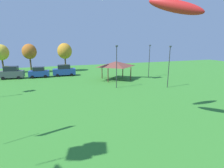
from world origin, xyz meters
TOP-DOWN VIEW (x-y plane):
  - kite_flying_0 at (3.84, 15.01)m, footprint 3.93×3.55m
  - parked_car_leftmost at (-12.90, 42.79)m, footprint 4.67×2.29m
  - parked_car_second_from_left at (-7.74, 42.42)m, footprint 4.15×2.25m
  - parked_car_third_from_left at (-2.58, 42.54)m, footprint 4.91×2.35m
  - park_pavilion at (6.77, 35.10)m, footprint 6.00×4.99m
  - light_post_0 at (4.42, 28.81)m, footprint 0.36×0.20m
  - light_post_1 at (14.28, 35.11)m, footprint 0.36×0.20m
  - light_post_3 at (12.34, 26.12)m, footprint 0.36×0.20m
  - treeline_tree_1 at (-15.92, 50.81)m, footprint 3.33×3.33m
  - treeline_tree_2 at (-9.80, 49.54)m, footprint 3.28×3.28m
  - treeline_tree_3 at (-1.66, 49.11)m, footprint 3.56×3.56m

SIDE VIEW (x-z plane):
  - parked_car_second_from_left at x=-7.74m, z-range -0.01..2.24m
  - parked_car_third_from_left at x=-2.58m, z-range -0.02..2.45m
  - parked_car_leftmost at x=-12.90m, z-range -0.03..2.55m
  - park_pavilion at x=6.77m, z-range 1.28..4.88m
  - light_post_3 at x=12.34m, z-range 0.40..7.12m
  - light_post_1 at x=14.28m, z-range 0.41..7.14m
  - light_post_0 at x=4.42m, z-range 0.41..7.19m
  - treeline_tree_1 at x=-15.92m, z-range 1.53..8.33m
  - treeline_tree_2 at x=-9.80m, z-range 1.61..8.53m
  - treeline_tree_3 at x=-1.66m, z-range 1.55..8.62m
  - kite_flying_0 at x=3.84m, z-range 8.91..10.90m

